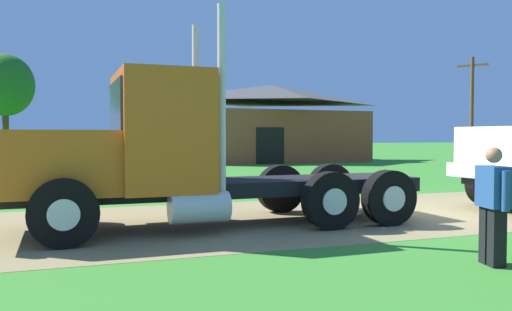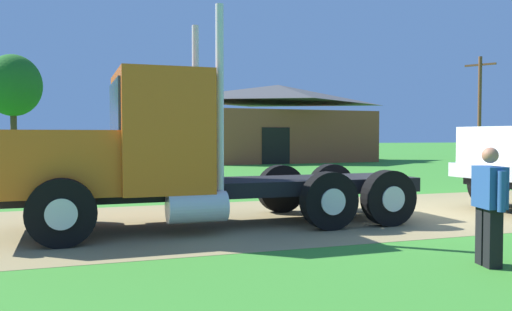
{
  "view_description": "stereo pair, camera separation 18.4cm",
  "coord_description": "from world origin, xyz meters",
  "views": [
    {
      "loc": [
        -7.14,
        -10.03,
        1.7
      ],
      "look_at": [
        -3.36,
        0.46,
        1.29
      ],
      "focal_mm": 37.13,
      "sensor_mm": 36.0,
      "label": 1
    },
    {
      "loc": [
        -6.96,
        -10.09,
        1.7
      ],
      "look_at": [
        -3.36,
        0.46,
        1.29
      ],
      "focal_mm": 37.13,
      "sensor_mm": 36.0,
      "label": 2
    }
  ],
  "objects": [
    {
      "name": "truck_foreground_white",
      "position": [
        -5.54,
        -0.39,
        1.29
      ],
      "size": [
        8.06,
        2.75,
        3.95
      ],
      "color": "black",
      "rests_on": "ground_plane"
    },
    {
      "name": "ground_plane",
      "position": [
        0.0,
        0.0,
        0.0
      ],
      "size": [
        200.0,
        200.0,
        0.0
      ],
      "primitive_type": "plane",
      "color": "#38842A"
    },
    {
      "name": "shed_building",
      "position": [
        5.88,
        22.94,
        2.46
      ],
      "size": [
        12.26,
        7.78,
        5.1
      ],
      "color": "brown",
      "rests_on": "ground_plane"
    },
    {
      "name": "tree_mid",
      "position": [
        -11.12,
        31.04,
        5.24
      ],
      "size": [
        3.97,
        3.97,
        7.46
      ],
      "color": "#513823",
      "rests_on": "ground_plane"
    },
    {
      "name": "dirt_track",
      "position": [
        0.0,
        0.0,
        0.0
      ],
      "size": [
        120.0,
        5.7,
        0.01
      ],
      "primitive_type": "cube",
      "color": "#917F52",
      "rests_on": "ground_plane"
    },
    {
      "name": "utility_pole_near",
      "position": [
        21.0,
        21.24,
        3.98
      ],
      "size": [
        1.27,
        1.95,
        7.47
      ],
      "color": "brown",
      "rests_on": "ground_plane"
    },
    {
      "name": "visitor_by_barrel",
      "position": [
        -1.87,
        -4.59,
        0.84
      ],
      "size": [
        0.35,
        0.64,
        1.55
      ],
      "color": "#264C8C",
      "rests_on": "ground_plane"
    }
  ]
}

